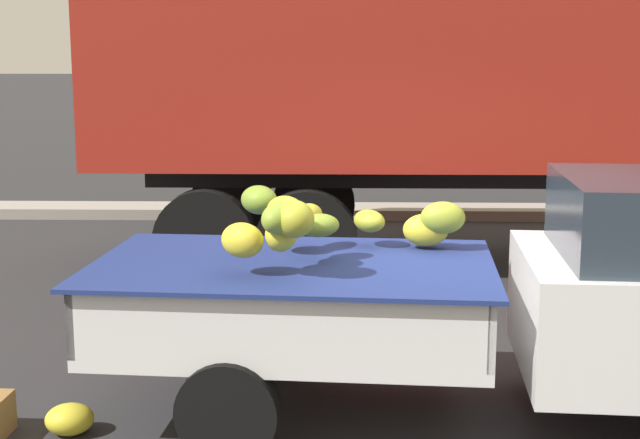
{
  "coord_description": "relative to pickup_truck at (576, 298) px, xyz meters",
  "views": [
    {
      "loc": [
        -0.72,
        -6.19,
        2.48
      ],
      "look_at": [
        -0.88,
        0.01,
        1.34
      ],
      "focal_mm": 50.89,
      "sensor_mm": 36.0,
      "label": 1
    }
  ],
  "objects": [
    {
      "name": "fallen_banana_bunch_near_tailgate",
      "position": [
        -3.35,
        -0.26,
        -0.78
      ],
      "size": [
        0.36,
        0.33,
        0.21
      ],
      "primitive_type": "ellipsoid",
      "rotation": [
        0.0,
        0.0,
        3.3
      ],
      "color": "gold",
      "rests_on": "ground"
    },
    {
      "name": "curb_strip",
      "position": [
        -0.83,
        7.96,
        -0.8
      ],
      "size": [
        80.0,
        0.8,
        0.16
      ],
      "primitive_type": "cube",
      "color": "gray",
      "rests_on": "ground"
    },
    {
      "name": "ground",
      "position": [
        -0.83,
        0.33,
        -0.88
      ],
      "size": [
        220.0,
        220.0,
        0.0
      ],
      "primitive_type": "plane",
      "color": "#28282B"
    },
    {
      "name": "pickup_truck",
      "position": [
        0.0,
        0.0,
        0.0
      ],
      "size": [
        4.91,
        2.06,
        1.7
      ],
      "rotation": [
        0.0,
        0.0,
        -0.07
      ],
      "color": "white",
      "rests_on": "ground"
    },
    {
      "name": "semi_trailer",
      "position": [
        1.6,
        4.71,
        1.66
      ],
      "size": [
        12.0,
        2.7,
        3.95
      ],
      "rotation": [
        0.0,
        0.0,
        0.0
      ],
      "color": "maroon",
      "rests_on": "ground"
    }
  ]
}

